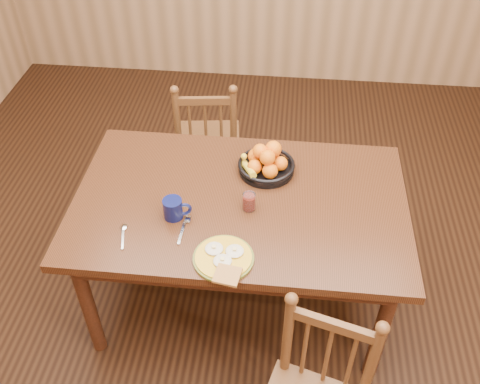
# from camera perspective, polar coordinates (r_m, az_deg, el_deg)

# --- Properties ---
(room) EXTENTS (4.52, 5.02, 2.72)m
(room) POSITION_cam_1_polar(r_m,az_deg,el_deg) (2.20, -0.00, 10.71)
(room) COLOR black
(room) RESTS_ON ground
(dining_table) EXTENTS (1.60, 1.00, 0.75)m
(dining_table) POSITION_cam_1_polar(r_m,az_deg,el_deg) (2.62, -0.00, -2.19)
(dining_table) COLOR black
(dining_table) RESTS_ON ground
(chair_far) EXTENTS (0.45, 0.44, 0.90)m
(chair_far) POSITION_cam_1_polar(r_m,az_deg,el_deg) (3.46, -3.48, 5.47)
(chair_far) COLOR #4D2D17
(chair_far) RESTS_ON ground
(breakfast_plate) EXTENTS (0.26, 0.29, 0.04)m
(breakfast_plate) POSITION_cam_1_polar(r_m,az_deg,el_deg) (2.29, -1.75, -7.08)
(breakfast_plate) COLOR #59601E
(breakfast_plate) RESTS_ON dining_table
(fork) EXTENTS (0.03, 0.18, 0.00)m
(fork) POSITION_cam_1_polar(r_m,az_deg,el_deg) (2.44, -6.02, -3.86)
(fork) COLOR silver
(fork) RESTS_ON dining_table
(spoon) EXTENTS (0.05, 0.16, 0.01)m
(spoon) POSITION_cam_1_polar(r_m,az_deg,el_deg) (2.47, -12.32, -4.09)
(spoon) COLOR silver
(spoon) RESTS_ON dining_table
(coffee_mug) EXTENTS (0.13, 0.09, 0.10)m
(coffee_mug) POSITION_cam_1_polar(r_m,az_deg,el_deg) (2.46, -7.07, -1.76)
(coffee_mug) COLOR #0B1040
(coffee_mug) RESTS_ON dining_table
(juice_glass) EXTENTS (0.06, 0.06, 0.09)m
(juice_glass) POSITION_cam_1_polar(r_m,az_deg,el_deg) (2.49, 0.97, -1.07)
(juice_glass) COLOR silver
(juice_glass) RESTS_ON dining_table
(fruit_bowl) EXTENTS (0.29, 0.29, 0.17)m
(fruit_bowl) POSITION_cam_1_polar(r_m,az_deg,el_deg) (2.69, 2.79, 3.15)
(fruit_bowl) COLOR black
(fruit_bowl) RESTS_ON dining_table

